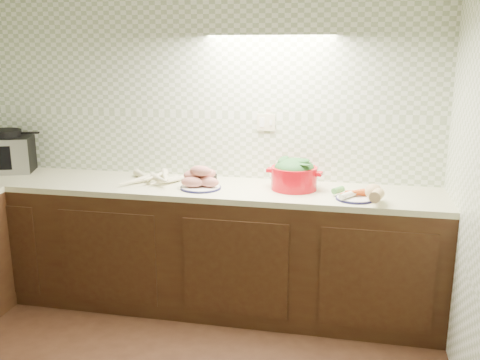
% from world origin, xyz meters
% --- Properties ---
extents(room, '(3.60, 3.60, 2.60)m').
position_xyz_m(room, '(0.00, 0.00, 1.63)').
color(room, black).
rests_on(room, ground).
extents(counter, '(3.60, 3.60, 0.90)m').
position_xyz_m(counter, '(-0.68, 0.68, 0.45)').
color(counter, black).
rests_on(counter, ground).
extents(toaster_oven, '(0.54, 0.48, 0.32)m').
position_xyz_m(toaster_oven, '(-1.50, 1.63, 1.05)').
color(toaster_oven, black).
rests_on(toaster_oven, counter).
extents(parsnip_pile, '(0.45, 0.42, 0.08)m').
position_xyz_m(parsnip_pile, '(-0.21, 1.51, 0.93)').
color(parsnip_pile, beige).
rests_on(parsnip_pile, counter).
extents(sweet_potato_plate, '(0.28, 0.28, 0.16)m').
position_xyz_m(sweet_potato_plate, '(0.15, 1.44, 0.96)').
color(sweet_potato_plate, '#0F0E39').
rests_on(sweet_potato_plate, counter).
extents(onion_bowl, '(0.15, 0.15, 0.11)m').
position_xyz_m(onion_bowl, '(0.15, 1.62, 0.94)').
color(onion_bowl, black).
rests_on(onion_bowl, counter).
extents(dutch_oven, '(0.39, 0.35, 0.22)m').
position_xyz_m(dutch_oven, '(0.79, 1.54, 1.01)').
color(dutch_oven, red).
rests_on(dutch_oven, counter).
extents(veg_plate, '(0.36, 0.28, 0.12)m').
position_xyz_m(veg_plate, '(1.24, 1.36, 0.94)').
color(veg_plate, '#0F0E39').
rests_on(veg_plate, counter).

